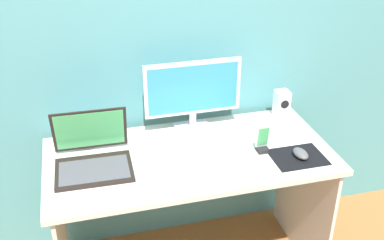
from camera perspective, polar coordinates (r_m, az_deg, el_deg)
wall_back at (r=2.39m, az=-2.67°, el=10.82°), size 6.00×0.04×2.50m
desk at (r=2.35m, az=-0.27°, el=-7.45°), size 1.37×0.65×0.76m
monitor at (r=2.37m, az=0.10°, el=3.31°), size 0.50×0.14×0.38m
speaker_right at (r=2.60m, az=10.79°, el=1.87°), size 0.07×0.08×0.16m
laptop at (r=2.20m, az=-11.93°, el=-4.32°), size 0.35×0.32×0.25m
fishbowl at (r=2.38m, az=-12.89°, el=-1.12°), size 0.15×0.15×0.15m
keyboard_external at (r=2.12m, az=2.47°, el=-6.49°), size 0.43×0.14×0.01m
mousepad at (r=2.29m, az=12.68°, el=-4.39°), size 0.25×0.20×0.00m
mouse at (r=2.28m, az=13.01°, el=-3.98°), size 0.07×0.10×0.04m
phone_in_dock at (r=2.28m, az=8.54°, el=-2.68°), size 0.06×0.05×0.14m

